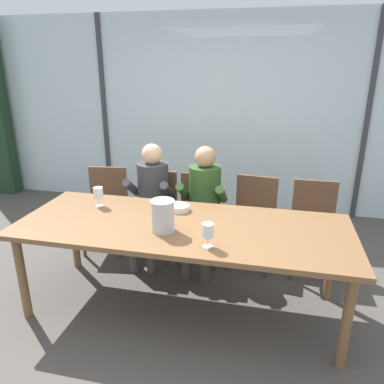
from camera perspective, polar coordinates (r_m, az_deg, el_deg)
The scene contains 17 objects.
ground at distance 4.14m, azimuth 2.03°, elevation -9.11°, with size 14.00×14.00×0.00m, color #4C4742.
window_glass_panel at distance 5.09m, azimuth 5.32°, elevation 11.72°, with size 7.83×0.03×2.60m, color silver.
window_mullion_left at distance 5.58m, azimuth -13.33°, elevation 11.97°, with size 0.06×0.06×2.60m, color #38383D.
window_mullion_right at distance 5.14m, azimuth 25.43°, elevation 10.04°, with size 0.06×0.06×2.60m, color #38383D.
hillside_vineyard at distance 9.49m, azimuth 8.93°, elevation 12.17°, with size 13.83×2.40×1.62m, color #568942.
dining_table at distance 2.95m, azimuth -1.52°, elevation -6.17°, with size 2.63×1.00×0.77m.
chair_near_curtain at distance 4.17m, azimuth -13.06°, elevation -1.50°, with size 0.50×0.50×0.89m.
chair_left_of_center at distance 3.94m, azimuth -5.66°, elevation -2.30°, with size 0.45×0.45×0.89m.
chair_center at distance 3.84m, azimuth 1.15°, elevation -2.83°, with size 0.47×0.47×0.89m.
chair_right_of_center at distance 3.80m, azimuth 9.55°, elevation -3.33°, with size 0.49×0.49×0.89m.
chair_near_window_right at distance 3.80m, azimuth 18.27°, elevation -4.08°, with size 0.44×0.44×0.89m.
person_charcoal_jacket at distance 3.78m, azimuth -6.34°, elevation -0.49°, with size 0.46×0.61×1.21m.
person_olive_shirt at distance 3.64m, azimuth 1.73°, elevation -1.14°, with size 0.46×0.61×1.21m.
ice_bucket_primary at distance 2.77m, azimuth -4.55°, elevation -3.62°, with size 0.19×0.19×0.25m.
tasting_bowl at distance 3.17m, azimuth -1.94°, elevation -2.47°, with size 0.17×0.17×0.05m, color silver.
wine_glass_by_left_taster at distance 2.53m, azimuth 2.47°, elevation -6.08°, with size 0.08×0.08×0.17m.
wine_glass_near_bucket at distance 3.34m, azimuth -14.28°, elevation -0.24°, with size 0.08×0.08×0.17m.
Camera 1 is at (0.67, -2.57, 1.98)m, focal length 34.51 mm.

